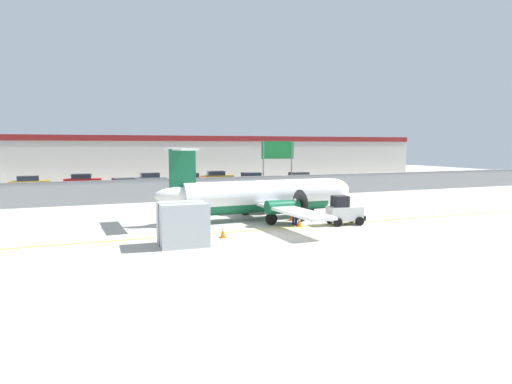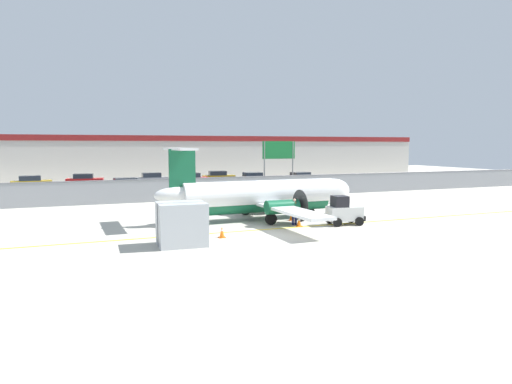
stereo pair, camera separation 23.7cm
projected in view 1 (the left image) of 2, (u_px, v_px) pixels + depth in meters
ground_plane at (273, 229)px, 27.84m from camera, size 140.00×140.00×0.01m
perimeter_fence at (203, 188)px, 42.48m from camera, size 98.00×0.10×2.10m
parking_lot_strip at (177, 188)px, 53.19m from camera, size 98.00×17.00×0.12m
background_building at (151, 157)px, 69.91m from camera, size 91.00×8.10×6.50m
commuter_airplane at (265, 196)px, 31.40m from camera, size 14.43×16.04×4.92m
baggage_tug at (344, 211)px, 29.26m from camera, size 2.45×1.63×1.88m
ground_crew_worker at (295, 210)px, 29.23m from camera, size 0.54×0.35×1.70m
cargo_container at (183, 224)px, 23.19m from camera, size 2.47×2.09×2.20m
traffic_cone_near_left at (223, 232)px, 25.17m from camera, size 0.36×0.36×0.64m
traffic_cone_near_right at (339, 208)px, 34.70m from camera, size 0.36×0.36×0.64m
traffic_cone_far_left at (299, 221)px, 28.71m from camera, size 0.36×0.36×0.64m
traffic_cone_far_right at (292, 216)px, 30.92m from camera, size 0.36×0.36×0.64m
parked_car_0 at (29, 183)px, 50.93m from camera, size 4.36×2.35×1.58m
parked_car_1 at (83, 180)px, 54.40m from camera, size 4.36×2.36×1.58m
parked_car_2 at (125, 186)px, 47.56m from camera, size 4.34×2.31×1.58m
parked_car_3 at (149, 179)px, 56.28m from camera, size 4.20×2.01×1.58m
parked_car_4 at (190, 179)px, 56.01m from camera, size 4.26×2.13×1.58m
parked_car_5 at (217, 177)px, 60.15m from camera, size 4.35×2.34×1.58m
parked_car_6 at (252, 179)px, 57.03m from camera, size 4.24×2.07×1.58m
parked_car_7 at (300, 178)px, 57.60m from camera, size 4.38×2.40×1.58m
highway_sign at (278, 154)px, 46.78m from camera, size 3.60×0.14×5.50m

